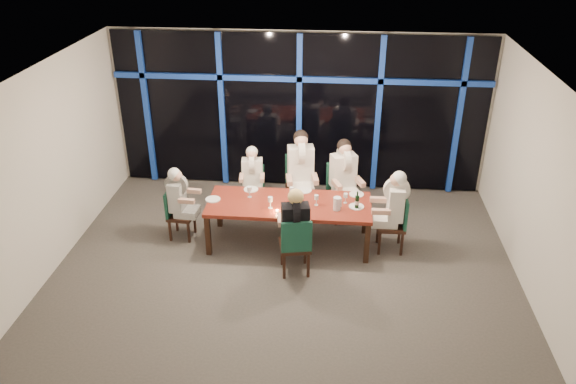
{
  "coord_description": "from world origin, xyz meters",
  "views": [
    {
      "loc": [
        0.69,
        -6.98,
        5.02
      ],
      "look_at": [
        0.0,
        0.6,
        1.05
      ],
      "focal_mm": 35.0,
      "sensor_mm": 36.0,
      "label": 1
    }
  ],
  "objects_px": {
    "diner_far_right": "(344,169)",
    "wine_bottle": "(357,202)",
    "diner_far_mid": "(301,162)",
    "diner_far_left": "(252,171)",
    "water_pitcher": "(337,204)",
    "chair_far_mid": "(300,181)",
    "chair_near_mid": "(296,244)",
    "diner_end_right": "(394,200)",
    "chair_far_right": "(341,187)",
    "chair_end_left": "(177,211)",
    "chair_far_left": "(253,187)",
    "chair_end_right": "(397,221)",
    "diner_end_left": "(179,193)",
    "dining_table": "(289,207)",
    "diner_near_mid": "(295,218)"
  },
  "relations": [
    {
      "from": "chair_end_right",
      "to": "diner_end_left",
      "type": "relative_size",
      "value": 1.13
    },
    {
      "from": "diner_far_right",
      "to": "chair_end_right",
      "type": "bearing_deg",
      "value": -69.5
    },
    {
      "from": "chair_far_left",
      "to": "chair_end_left",
      "type": "height_order",
      "value": "chair_far_left"
    },
    {
      "from": "diner_far_mid",
      "to": "diner_end_left",
      "type": "distance_m",
      "value": 2.14
    },
    {
      "from": "diner_far_right",
      "to": "chair_far_mid",
      "type": "bearing_deg",
      "value": 144.52
    },
    {
      "from": "chair_far_left",
      "to": "chair_far_mid",
      "type": "height_order",
      "value": "chair_far_mid"
    },
    {
      "from": "chair_far_mid",
      "to": "chair_end_right",
      "type": "bearing_deg",
      "value": -44.71
    },
    {
      "from": "chair_end_right",
      "to": "diner_near_mid",
      "type": "relative_size",
      "value": 1.0
    },
    {
      "from": "chair_far_mid",
      "to": "diner_near_mid",
      "type": "height_order",
      "value": "diner_near_mid"
    },
    {
      "from": "chair_far_mid",
      "to": "chair_near_mid",
      "type": "bearing_deg",
      "value": -98.01
    },
    {
      "from": "chair_near_mid",
      "to": "diner_far_mid",
      "type": "relative_size",
      "value": 0.92
    },
    {
      "from": "wine_bottle",
      "to": "chair_far_right",
      "type": "bearing_deg",
      "value": 102.51
    },
    {
      "from": "diner_end_right",
      "to": "diner_end_left",
      "type": "bearing_deg",
      "value": -92.25
    },
    {
      "from": "diner_far_left",
      "to": "wine_bottle",
      "type": "relative_size",
      "value": 2.84
    },
    {
      "from": "diner_end_right",
      "to": "diner_far_mid",
      "type": "bearing_deg",
      "value": -125.14
    },
    {
      "from": "chair_far_left",
      "to": "chair_end_left",
      "type": "xyz_separation_m",
      "value": [
        -1.12,
        -0.98,
        -0.0
      ]
    },
    {
      "from": "wine_bottle",
      "to": "diner_far_mid",
      "type": "bearing_deg",
      "value": 131.37
    },
    {
      "from": "dining_table",
      "to": "water_pitcher",
      "type": "height_order",
      "value": "water_pitcher"
    },
    {
      "from": "diner_far_left",
      "to": "diner_end_right",
      "type": "xyz_separation_m",
      "value": [
        2.36,
        -0.98,
        0.07
      ]
    },
    {
      "from": "chair_near_mid",
      "to": "diner_end_left",
      "type": "distance_m",
      "value": 2.17
    },
    {
      "from": "diner_far_mid",
      "to": "wine_bottle",
      "type": "relative_size",
      "value": 3.52
    },
    {
      "from": "chair_far_mid",
      "to": "diner_far_mid",
      "type": "distance_m",
      "value": 0.43
    },
    {
      "from": "chair_far_right",
      "to": "diner_far_right",
      "type": "xyz_separation_m",
      "value": [
        0.03,
        -0.08,
        0.4
      ]
    },
    {
      "from": "chair_end_right",
      "to": "water_pitcher",
      "type": "height_order",
      "value": "water_pitcher"
    },
    {
      "from": "diner_end_right",
      "to": "chair_end_right",
      "type": "bearing_deg",
      "value": 90.0
    },
    {
      "from": "chair_far_left",
      "to": "diner_far_right",
      "type": "height_order",
      "value": "diner_far_right"
    },
    {
      "from": "chair_far_right",
      "to": "chair_end_left",
      "type": "bearing_deg",
      "value": 177.19
    },
    {
      "from": "chair_far_mid",
      "to": "diner_near_mid",
      "type": "xyz_separation_m",
      "value": [
        0.06,
        -1.85,
        0.32
      ]
    },
    {
      "from": "chair_far_right",
      "to": "water_pitcher",
      "type": "bearing_deg",
      "value": -115.59
    },
    {
      "from": "chair_far_mid",
      "to": "diner_end_right",
      "type": "bearing_deg",
      "value": -46.13
    },
    {
      "from": "chair_far_right",
      "to": "chair_end_right",
      "type": "relative_size",
      "value": 1.07
    },
    {
      "from": "dining_table",
      "to": "diner_far_left",
      "type": "bearing_deg",
      "value": 127.42
    },
    {
      "from": "dining_table",
      "to": "chair_far_left",
      "type": "height_order",
      "value": "chair_far_left"
    },
    {
      "from": "chair_far_mid",
      "to": "chair_near_mid",
      "type": "relative_size",
      "value": 1.11
    },
    {
      "from": "diner_far_left",
      "to": "water_pitcher",
      "type": "relative_size",
      "value": 3.94
    },
    {
      "from": "dining_table",
      "to": "diner_end_right",
      "type": "bearing_deg",
      "value": -0.81
    },
    {
      "from": "water_pitcher",
      "to": "diner_far_left",
      "type": "bearing_deg",
      "value": 166.68
    },
    {
      "from": "chair_far_mid",
      "to": "diner_end_right",
      "type": "distance_m",
      "value": 1.91
    },
    {
      "from": "chair_far_left",
      "to": "chair_far_mid",
      "type": "relative_size",
      "value": 0.81
    },
    {
      "from": "diner_far_right",
      "to": "diner_end_left",
      "type": "xyz_separation_m",
      "value": [
        -2.65,
        -0.86,
        -0.14
      ]
    },
    {
      "from": "chair_end_left",
      "to": "diner_end_right",
      "type": "xyz_separation_m",
      "value": [
        3.49,
        -0.07,
        0.42
      ]
    },
    {
      "from": "chair_far_right",
      "to": "diner_end_right",
      "type": "xyz_separation_m",
      "value": [
        0.8,
        -1.0,
        0.34
      ]
    },
    {
      "from": "diner_far_right",
      "to": "diner_near_mid",
      "type": "xyz_separation_m",
      "value": [
        -0.7,
        -1.67,
        -0.04
      ]
    },
    {
      "from": "chair_far_left",
      "to": "chair_end_left",
      "type": "distance_m",
      "value": 1.49
    },
    {
      "from": "diner_far_right",
      "to": "water_pitcher",
      "type": "height_order",
      "value": "diner_far_right"
    },
    {
      "from": "chair_far_left",
      "to": "diner_end_left",
      "type": "height_order",
      "value": "diner_end_left"
    },
    {
      "from": "diner_far_right",
      "to": "wine_bottle",
      "type": "relative_size",
      "value": 3.31
    },
    {
      "from": "chair_end_right",
      "to": "chair_near_mid",
      "type": "xyz_separation_m",
      "value": [
        -1.54,
        -0.83,
        0.01
      ]
    },
    {
      "from": "chair_end_right",
      "to": "diner_near_mid",
      "type": "height_order",
      "value": "diner_near_mid"
    },
    {
      "from": "diner_far_mid",
      "to": "wine_bottle",
      "type": "xyz_separation_m",
      "value": [
        0.95,
        -1.08,
        -0.16
      ]
    }
  ]
}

